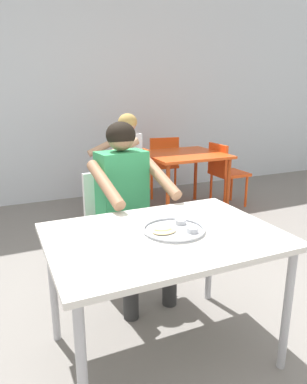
% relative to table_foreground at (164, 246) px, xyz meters
% --- Properties ---
extents(ground_plane, '(12.00, 12.00, 0.05)m').
position_rel_table_foreground_xyz_m(ground_plane, '(0.07, -0.06, -0.68)').
color(ground_plane, slate).
extents(back_wall, '(12.00, 0.12, 3.40)m').
position_rel_table_foreground_xyz_m(back_wall, '(0.07, 3.29, 1.05)').
color(back_wall, silver).
rests_on(back_wall, ground).
extents(table_foreground, '(1.18, 0.84, 0.73)m').
position_rel_table_foreground_xyz_m(table_foreground, '(0.00, 0.00, 0.00)').
color(table_foreground, silver).
rests_on(table_foreground, ground).
extents(thali_tray, '(0.33, 0.33, 0.03)m').
position_rel_table_foreground_xyz_m(thali_tray, '(0.06, 0.00, 0.08)').
color(thali_tray, '#B7BABF').
rests_on(thali_tray, table_foreground).
extents(chair_foreground, '(0.49, 0.46, 0.84)m').
position_rel_table_foreground_xyz_m(chair_foreground, '(0.04, 0.92, -0.17)').
color(chair_foreground, silver).
rests_on(chair_foreground, ground).
extents(diner_foreground, '(0.54, 0.58, 1.23)m').
position_rel_table_foreground_xyz_m(diner_foreground, '(0.06, 0.70, 0.07)').
color(diner_foreground, '#2A2A2A').
rests_on(diner_foreground, ground).
extents(table_background_red, '(0.90, 0.86, 0.72)m').
position_rel_table_foreground_xyz_m(table_background_red, '(1.28, 2.11, -0.02)').
color(table_background_red, '#E04C19').
rests_on(table_background_red, ground).
extents(chair_red_left, '(0.44, 0.39, 0.83)m').
position_rel_table_foreground_xyz_m(chair_red_left, '(0.61, 2.07, -0.17)').
color(chair_red_left, '#CB4617').
rests_on(chair_red_left, ground).
extents(chair_red_right, '(0.41, 0.39, 0.81)m').
position_rel_table_foreground_xyz_m(chair_red_right, '(1.86, 2.09, -0.18)').
color(chair_red_right, '#E94B17').
rests_on(chair_red_right, ground).
extents(chair_red_far, '(0.46, 0.45, 0.84)m').
position_rel_table_foreground_xyz_m(chair_red_far, '(1.32, 2.78, -0.16)').
color(chair_red_far, '#F04F16').
rests_on(chair_red_far, ground).
extents(patron_background, '(0.55, 0.49, 1.20)m').
position_rel_table_foreground_xyz_m(patron_background, '(0.49, 2.11, 0.06)').
color(patron_background, black).
rests_on(patron_background, ground).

